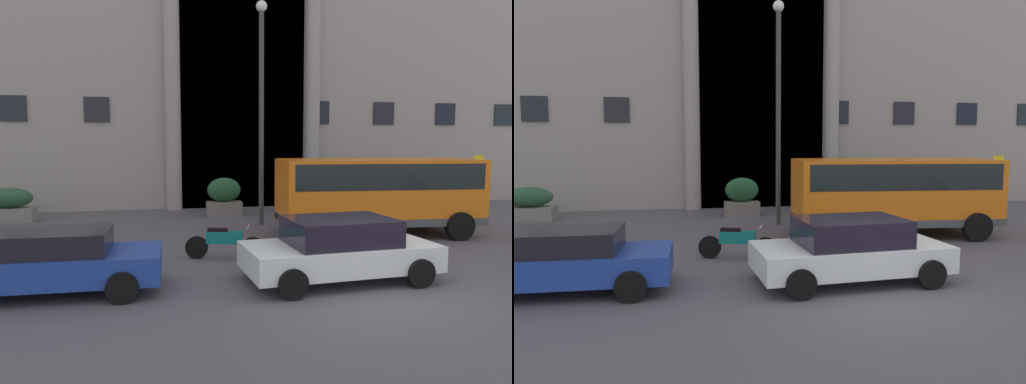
% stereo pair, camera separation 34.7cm
% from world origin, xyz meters
% --- Properties ---
extents(ground_plane, '(80.00, 64.00, 0.12)m').
position_xyz_m(ground_plane, '(0.00, 0.00, -0.06)').
color(ground_plane, '#4E4850').
extents(office_building_facade, '(34.24, 9.61, 20.62)m').
position_xyz_m(office_building_facade, '(-0.00, 17.48, 10.30)').
color(office_building_facade, gray).
rests_on(office_building_facade, ground_plane).
extents(orange_minibus, '(6.62, 3.12, 2.53)m').
position_xyz_m(orange_minibus, '(2.95, 5.50, 1.53)').
color(orange_minibus, orange).
rests_on(orange_minibus, ground_plane).
extents(bus_stop_sign, '(0.44, 0.08, 2.58)m').
position_xyz_m(bus_stop_sign, '(7.96, 7.17, 1.60)').
color(bus_stop_sign, '#999516').
rests_on(bus_stop_sign, ground_plane).
extents(hedge_planter_east, '(1.94, 0.97, 1.33)m').
position_xyz_m(hedge_planter_east, '(-9.99, 10.70, 0.64)').
color(hedge_planter_east, slate).
rests_on(hedge_planter_east, ground_plane).
extents(hedge_planter_far_east, '(1.45, 0.70, 1.62)m').
position_xyz_m(hedge_planter_far_east, '(-1.55, 10.37, 0.78)').
color(hedge_planter_far_east, '#6D645D').
rests_on(hedge_planter_far_east, ground_plane).
extents(hedge_planter_entrance_left, '(2.08, 0.84, 1.52)m').
position_xyz_m(hedge_planter_entrance_left, '(7.88, 10.41, 0.73)').
color(hedge_planter_entrance_left, slate).
rests_on(hedge_planter_entrance_left, ground_plane).
extents(hedge_planter_entrance_right, '(1.97, 0.98, 1.69)m').
position_xyz_m(hedge_planter_entrance_right, '(3.65, 10.55, 0.82)').
color(hedge_planter_entrance_right, slate).
rests_on(hedge_planter_entrance_right, ground_plane).
extents(parked_estate_mid, '(4.36, 2.32, 1.41)m').
position_xyz_m(parked_estate_mid, '(-0.22, 0.78, 0.72)').
color(parked_estate_mid, white).
rests_on(parked_estate_mid, ground_plane).
extents(parked_sedan_far, '(4.52, 1.98, 1.31)m').
position_xyz_m(parked_sedan_far, '(-6.35, 1.06, 0.68)').
color(parked_sedan_far, '#1F3C98').
rests_on(parked_sedan_far, ground_plane).
extents(motorcycle_far_end, '(2.06, 0.55, 0.89)m').
position_xyz_m(motorcycle_far_end, '(-6.73, 3.19, 0.46)').
color(motorcycle_far_end, black).
rests_on(motorcycle_far_end, ground_plane).
extents(scooter_by_planter, '(2.05, 0.78, 0.89)m').
position_xyz_m(scooter_by_planter, '(-2.52, 3.19, 0.46)').
color(scooter_by_planter, black).
rests_on(scooter_by_planter, ground_plane).
extents(lamppost_plaza_centre, '(0.40, 0.40, 8.16)m').
position_xyz_m(lamppost_plaza_centre, '(-0.43, 8.16, 4.72)').
color(lamppost_plaza_centre, '#363737').
rests_on(lamppost_plaza_centre, ground_plane).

